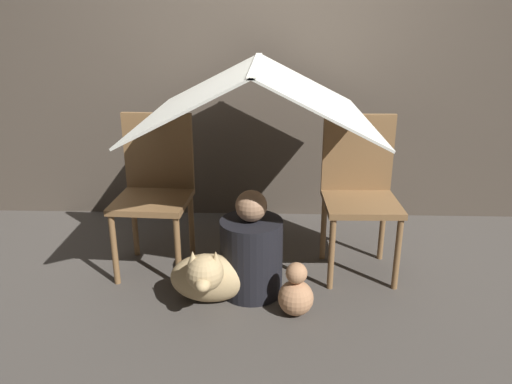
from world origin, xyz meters
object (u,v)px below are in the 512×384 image
object	(u,v)px
chair_left	(155,186)
person_front	(251,252)
chair_right	(359,188)
dog	(208,276)

from	to	relation	value
chair_left	person_front	distance (m)	0.74
chair_right	dog	bearing A→B (deg)	-152.98
person_front	dog	size ratio (longest dim) A/B	1.43
chair_left	dog	size ratio (longest dim) A/B	2.20
chair_left	chair_right	world-z (taller)	same
chair_right	person_front	world-z (taller)	chair_right
person_front	dog	world-z (taller)	person_front
chair_left	chair_right	size ratio (longest dim) A/B	1.00
dog	person_front	bearing A→B (deg)	32.32
chair_right	person_front	size ratio (longest dim) A/B	1.54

